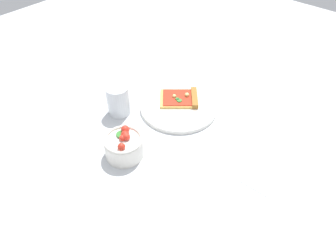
{
  "coord_description": "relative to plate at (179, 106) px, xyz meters",
  "views": [
    {
      "loc": [
        -0.48,
        0.58,
        0.68
      ],
      "look_at": [
        -0.02,
        0.07,
        0.03
      ],
      "focal_mm": 32.88,
      "sensor_mm": 36.0,
      "label": 1
    }
  ],
  "objects": [
    {
      "name": "plate",
      "position": [
        0.0,
        0.0,
        0.0
      ],
      "size": [
        0.26,
        0.26,
        0.01
      ],
      "primitive_type": "cylinder",
      "color": "white",
      "rests_on": "ground_plane"
    },
    {
      "name": "pizza_slice_main",
      "position": [
        0.01,
        -0.03,
        0.01
      ],
      "size": [
        0.16,
        0.16,
        0.02
      ],
      "color": "#E5B256",
      "rests_on": "plate"
    },
    {
      "name": "salad_bowl",
      "position": [
        -0.02,
        0.27,
        0.03
      ],
      "size": [
        0.11,
        0.11,
        0.08
      ],
      "color": "white",
      "rests_on": "ground_plane"
    },
    {
      "name": "ground_plane",
      "position": [
        -0.03,
        0.05,
        -0.01
      ],
      "size": [
        2.4,
        2.4,
        0.0
      ],
      "primitive_type": "plane",
      "color": "silver",
      "rests_on": "ground"
    },
    {
      "name": "paper_napkin",
      "position": [
        -0.33,
        0.05,
        -0.01
      ],
      "size": [
        0.16,
        0.16,
        0.0
      ],
      "primitive_type": "cube",
      "rotation": [
        0.0,
        0.0,
        0.03
      ],
      "color": "white",
      "rests_on": "ground_plane"
    },
    {
      "name": "soda_glass",
      "position": [
        0.14,
        0.15,
        0.04
      ],
      "size": [
        0.07,
        0.07,
        0.1
      ],
      "color": "silver",
      "rests_on": "ground_plane"
    }
  ]
}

